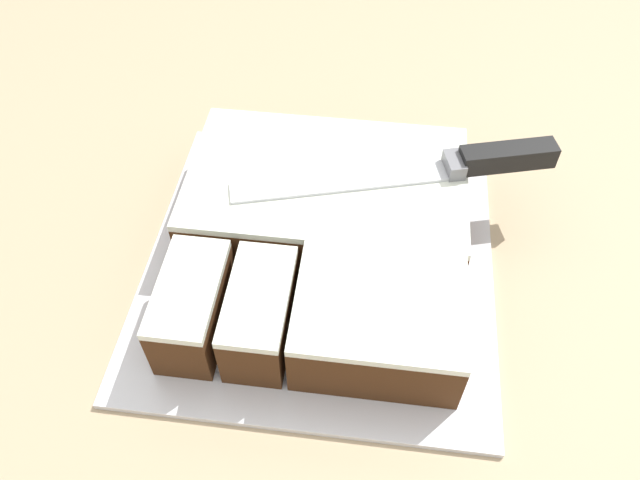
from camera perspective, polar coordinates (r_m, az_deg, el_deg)
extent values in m
cube|color=tan|center=(1.04, 3.87, -15.17)|extent=(1.40, 1.10, 0.92)
cube|color=silver|center=(0.61, 0.00, -2.10)|extent=(0.33, 0.34, 0.01)
cube|color=#472814|center=(0.62, 0.64, 3.71)|extent=(0.27, 0.17, 0.06)
cube|color=white|center=(0.60, 0.67, 5.81)|extent=(0.27, 0.17, 0.01)
cube|color=#472814|center=(0.53, 5.67, -7.74)|extent=(0.14, 0.11, 0.06)
cube|color=white|center=(0.51, 5.95, -5.83)|extent=(0.14, 0.11, 0.01)
cube|color=#472814|center=(0.55, -11.52, -6.19)|extent=(0.05, 0.10, 0.06)
cube|color=white|center=(0.52, -12.06, -4.26)|extent=(0.05, 0.10, 0.01)
cube|color=#472814|center=(0.54, -5.45, -6.94)|extent=(0.05, 0.10, 0.06)
cube|color=white|center=(0.51, -5.72, -5.01)|extent=(0.05, 0.10, 0.01)
cube|color=silver|center=(0.59, 2.44, 5.43)|extent=(0.22, 0.08, 0.00)
cube|color=slate|center=(0.61, 12.16, 6.74)|extent=(0.02, 0.03, 0.02)
cube|color=black|center=(0.62, 16.78, 7.31)|extent=(0.09, 0.05, 0.02)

